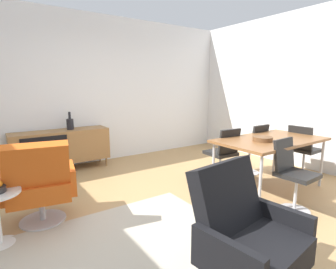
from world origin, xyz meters
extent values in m
plane|color=tan|center=(0.00, 0.00, 0.00)|extent=(8.32, 8.32, 0.00)
cube|color=white|center=(0.00, 2.60, 1.40)|extent=(6.80, 0.12, 2.80)
cube|color=white|center=(3.20, 0.00, 1.40)|extent=(0.12, 5.60, 2.80)
cube|color=olive|center=(-0.53, 2.30, 0.44)|extent=(1.60, 0.44, 0.56)
cube|color=black|center=(-0.83, 2.08, 0.44)|extent=(0.70, 0.01, 0.48)
cylinder|color=olive|center=(-1.27, 2.13, 0.08)|extent=(0.03, 0.03, 0.16)
cylinder|color=olive|center=(0.21, 2.13, 0.08)|extent=(0.03, 0.03, 0.16)
cylinder|color=olive|center=(-1.27, 2.47, 0.08)|extent=(0.03, 0.03, 0.16)
cylinder|color=olive|center=(0.21, 2.47, 0.08)|extent=(0.03, 0.03, 0.16)
cylinder|color=black|center=(-0.36, 2.30, 0.81)|extent=(0.12, 0.12, 0.19)
cylinder|color=black|center=(-0.36, 2.30, 0.97)|extent=(0.04, 0.04, 0.12)
cube|color=brown|center=(1.74, -0.25, 0.72)|extent=(1.60, 0.90, 0.04)
cylinder|color=#B7B7BC|center=(1.02, -0.64, 0.35)|extent=(0.04, 0.04, 0.70)
cylinder|color=#B7B7BC|center=(2.46, -0.64, 0.35)|extent=(0.04, 0.04, 0.70)
cylinder|color=#B7B7BC|center=(1.02, 0.14, 0.35)|extent=(0.04, 0.04, 0.70)
cylinder|color=#B7B7BC|center=(2.46, 0.14, 0.35)|extent=(0.04, 0.04, 0.70)
cylinder|color=brown|center=(1.51, -0.29, 0.77)|extent=(0.26, 0.26, 0.06)
cube|color=black|center=(2.69, -0.25, 0.45)|extent=(0.41, 0.41, 0.05)
cube|color=black|center=(2.51, -0.26, 0.67)|extent=(0.10, 0.38, 0.38)
cylinder|color=#B7B7BC|center=(2.69, -0.25, 0.21)|extent=(0.04, 0.04, 0.42)
cylinder|color=#B7B7BC|center=(2.69, -0.25, 0.01)|extent=(0.36, 0.36, 0.01)
cube|color=black|center=(1.39, -0.87, 0.45)|extent=(0.42, 0.42, 0.05)
cube|color=black|center=(1.38, -0.70, 0.67)|extent=(0.38, 0.11, 0.38)
cylinder|color=#B7B7BC|center=(1.39, -0.87, 0.21)|extent=(0.04, 0.04, 0.42)
cylinder|color=#B7B7BC|center=(1.39, -0.87, 0.01)|extent=(0.36, 0.36, 0.01)
cube|color=black|center=(1.39, 0.37, 0.45)|extent=(0.42, 0.42, 0.05)
cube|color=black|center=(1.38, 0.19, 0.67)|extent=(0.38, 0.11, 0.38)
cylinder|color=#B7B7BC|center=(1.39, 0.37, 0.21)|extent=(0.04, 0.04, 0.42)
cylinder|color=#B7B7BC|center=(1.39, 0.37, 0.01)|extent=(0.36, 0.36, 0.01)
cube|color=black|center=(2.09, 0.37, 0.45)|extent=(0.41, 0.41, 0.05)
cube|color=black|center=(2.10, 0.19, 0.67)|extent=(0.38, 0.10, 0.38)
cylinder|color=#B7B7BC|center=(2.09, 0.37, 0.21)|extent=(0.04, 0.04, 0.42)
cylinder|color=#B7B7BC|center=(2.09, 0.37, 0.01)|extent=(0.36, 0.36, 0.01)
cube|color=#D85919|center=(-1.14, 0.58, 0.38)|extent=(0.69, 0.66, 0.20)
cube|color=#D85919|center=(-1.18, 0.34, 0.69)|extent=(0.64, 0.37, 0.51)
cube|color=#D85919|center=(-0.82, 0.52, 0.46)|extent=(0.15, 0.51, 0.28)
cube|color=#D85919|center=(-1.47, 0.64, 0.46)|extent=(0.15, 0.51, 0.28)
cylinder|color=#B7B7BC|center=(-1.14, 0.58, 0.14)|extent=(0.06, 0.06, 0.28)
cylinder|color=#B7B7BC|center=(-1.14, 0.58, 0.01)|extent=(0.48, 0.48, 0.02)
cube|color=black|center=(-0.13, -1.45, 0.38)|extent=(0.67, 0.63, 0.20)
cube|color=black|center=(-0.16, -1.22, 0.69)|extent=(0.63, 0.34, 0.51)
cube|color=black|center=(-0.46, -1.50, 0.46)|extent=(0.12, 0.51, 0.28)
cube|color=black|center=(0.20, -1.41, 0.46)|extent=(0.12, 0.51, 0.28)
cone|color=white|center=(-1.56, 0.32, 0.01)|extent=(0.32, 0.32, 0.02)
cube|color=#B7AD99|center=(-0.64, -0.44, 0.00)|extent=(2.20, 1.70, 0.01)
camera|label=1|loc=(-1.52, -2.45, 1.48)|focal=28.16mm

